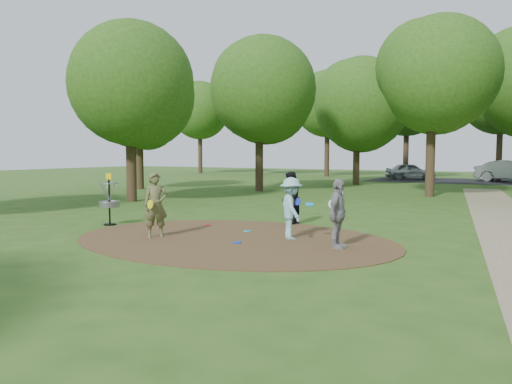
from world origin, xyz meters
The scene contains 14 objects.
ground centered at (0.00, 0.00, 0.00)m, with size 100.00×100.00×0.00m, color #2D5119.
dirt_clearing centered at (0.00, 0.00, 0.01)m, with size 8.40×8.40×0.02m, color #47301C.
parking_lot centered at (2.00, 30.00, 0.00)m, with size 14.00×8.00×0.01m, color black.
player_observer_with_disc centered at (-1.80, -0.76, 0.83)m, with size 0.70×0.72×1.66m.
player_throwing_with_disc centered at (1.26, 0.75, 0.77)m, with size 1.21×1.13×1.55m.
player_walking_with_disc centered at (0.13, 3.06, 0.79)m, with size 0.70×0.83×1.58m.
player_waiting_with_disc centered at (2.70, 0.15, 0.79)m, with size 0.43×0.94×1.58m.
disc_ground_cyan centered at (-0.25, 1.16, 0.03)m, with size 0.22×0.22×0.02m, color #19AECE.
disc_ground_blue centered at (0.41, -0.46, 0.03)m, with size 0.22×0.22×0.02m, color #0C33D7.
disc_ground_red centered at (-1.89, 1.61, 0.03)m, with size 0.22×0.22×0.02m, color red.
car_left centered at (-2.25, 30.39, 0.66)m, with size 1.55×3.85×1.31m, color #AAADB2.
car_right centered at (4.90, 30.57, 0.79)m, with size 1.68×4.81×1.59m, color #A5A6AC.
disc_golf_basket centered at (-4.50, 0.30, 0.87)m, with size 0.63×0.63×1.54m.
tree_ring centered at (1.85, 9.67, 5.30)m, with size 36.99×46.24×9.66m.
Camera 1 is at (6.53, -10.41, 2.16)m, focal length 35.00 mm.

